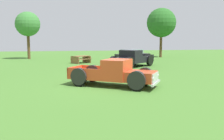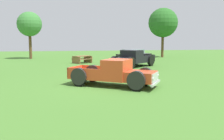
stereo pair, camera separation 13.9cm
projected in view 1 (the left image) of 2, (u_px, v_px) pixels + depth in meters
ground_plane at (102, 86)px, 13.90m from camera, size 80.00×80.00×0.00m
pickup_truck_foreground at (118, 74)px, 13.54m from camera, size 5.05×4.10×1.50m
pickup_truck_behind_left at (130, 59)px, 22.59m from camera, size 5.04×4.79×1.58m
sedan_distant_a at (133, 55)px, 28.82m from camera, size 4.45×3.44×1.38m
picnic_table at (81, 58)px, 26.59m from camera, size 2.32×2.24×0.78m
oak_tree_east at (28, 24)px, 31.56m from camera, size 3.14×3.14×6.04m
oak_tree_west at (161, 23)px, 34.42m from camera, size 4.06×4.06×6.85m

